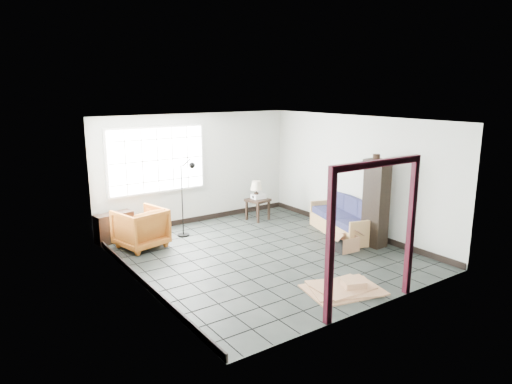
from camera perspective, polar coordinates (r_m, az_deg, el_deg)
ground at (r=9.02m, az=0.94°, el=-7.70°), size 5.50×5.50×0.00m
room_shell at (r=8.60m, az=0.86°, el=2.89°), size 5.02×5.52×2.61m
window_panel at (r=10.45m, az=-12.26°, el=3.94°), size 2.32×0.08×1.52m
doorway_trim at (r=6.69m, az=14.60°, el=-3.05°), size 1.80×0.08×2.20m
futon_sofa at (r=10.29m, az=11.06°, el=-3.57°), size 1.20×1.99×0.83m
armchair at (r=9.52m, az=-14.24°, el=-4.15°), size 1.03×0.99×0.89m
side_table at (r=11.14m, az=0.22°, el=-1.34°), size 0.57×0.57×0.53m
table_lamp at (r=11.07m, az=0.05°, el=0.71°), size 0.35×0.35×0.44m
projector at (r=11.15m, az=0.31°, el=-0.53°), size 0.33×0.26×0.11m
floor_lamp at (r=10.01m, az=-8.58°, el=-0.39°), size 0.52×0.34×1.68m
console_shelf at (r=10.08m, az=-17.30°, el=-4.23°), size 0.83×0.43×0.62m
tall_shelf at (r=9.52m, az=14.77°, el=-1.29°), size 0.39×0.50×1.79m
pot at (r=9.33m, az=14.82°, el=4.27°), size 0.16×0.16×0.11m
open_box at (r=9.31m, az=11.10°, el=-6.31°), size 0.75×0.40×0.41m
cardboard_pile at (r=7.58m, az=11.01°, el=-11.68°), size 1.35×1.13×0.17m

